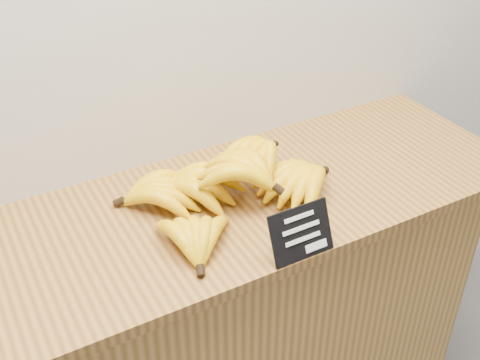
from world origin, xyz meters
The scene contains 4 objects.
counter centered at (-0.18, 2.75, 0.45)m, with size 1.29×0.50×0.90m, color #AB7D37.
counter_top centered at (-0.18, 2.75, 0.92)m, with size 1.54×0.54×0.03m, color olive.
chalkboard_sign centered at (-0.14, 2.51, 0.98)m, with size 0.15×0.01×0.12m, color black.
banana_pile centered at (-0.19, 2.75, 0.98)m, with size 0.55×0.40×0.13m.
Camera 1 is at (-0.73, 1.70, 1.80)m, focal length 45.00 mm.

